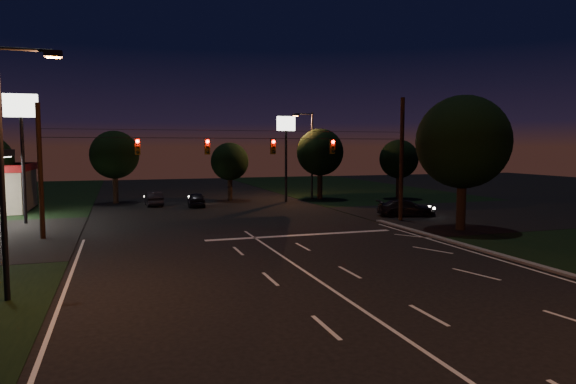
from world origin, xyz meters
name	(u,v)px	position (x,y,z in m)	size (l,w,h in m)	color
ground	(329,288)	(0.00, 0.00, 0.00)	(140.00, 140.00, 0.00)	black
cross_street_right	(481,215)	(20.00, 16.00, 0.00)	(20.00, 16.00, 0.02)	black
center_line	(414,344)	(0.00, -6.00, 0.01)	(0.14, 40.00, 0.01)	silver
stop_bar	(302,235)	(3.00, 11.50, 0.01)	(12.00, 0.50, 0.01)	silver
utility_pole_right	(400,221)	(12.00, 15.00, 0.00)	(0.30, 0.30, 9.00)	black
utility_pole_left	(43,239)	(-12.00, 15.00, 0.00)	(0.28, 0.28, 8.00)	black
signal_span	(241,146)	(0.00, 14.96, 5.50)	(24.00, 0.40, 1.56)	black
pole_sign_left_near	(21,125)	(-14.00, 22.00, 6.98)	(2.20, 0.30, 9.10)	black
pole_sign_right	(286,139)	(8.00, 30.00, 6.24)	(1.80, 0.30, 8.40)	black
street_light_left	(9,153)	(-11.24, 2.00, 5.24)	(2.20, 0.35, 9.00)	black
street_light_right_far	(310,149)	(11.24, 32.00, 5.24)	(2.20, 0.35, 9.00)	black
tree_right_near	(462,143)	(13.53, 10.17, 5.68)	(6.00, 6.00, 8.76)	black
tree_far_b	(115,155)	(-7.98, 34.13, 4.61)	(4.60, 4.60, 6.98)	black
tree_far_c	(230,162)	(3.02, 33.10, 3.90)	(3.80, 3.80, 5.86)	black
tree_far_d	(320,153)	(12.02, 31.13, 4.83)	(4.80, 4.80, 7.30)	black
tree_far_e	(398,160)	(20.02, 29.11, 4.11)	(4.00, 4.00, 6.18)	black
car_oncoming_a	(196,199)	(-1.00, 28.85, 0.64)	(1.52, 3.78, 1.29)	black
car_oncoming_b	(154,199)	(-4.66, 30.72, 0.65)	(1.38, 3.97, 1.31)	black
car_cross	(406,208)	(13.64, 16.91, 0.66)	(1.84, 4.52, 1.31)	black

